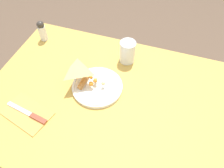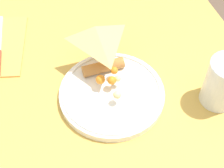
% 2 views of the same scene
% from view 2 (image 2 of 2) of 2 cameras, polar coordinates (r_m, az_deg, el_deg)
% --- Properties ---
extents(plate_pizza, '(0.22, 0.22, 0.05)m').
position_cam_2_polar(plate_pizza, '(0.71, -0.10, -1.19)').
color(plate_pizza, white).
rests_on(plate_pizza, dining_table).
extents(milk_glass, '(0.07, 0.07, 0.11)m').
position_cam_2_polar(milk_glass, '(0.71, 17.86, -0.06)').
color(milk_glass, white).
rests_on(milk_glass, dining_table).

